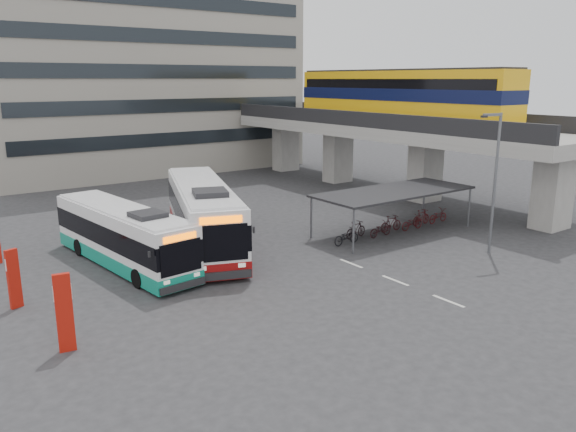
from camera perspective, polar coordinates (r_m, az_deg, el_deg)
ground at (r=26.70m, az=2.42°, el=-5.85°), size 120.00×120.00×0.00m
viaduct at (r=45.29m, az=10.56°, el=10.08°), size 8.00×32.00×9.68m
bike_shelter at (r=33.98m, az=10.65°, el=0.60°), size 10.00×4.00×2.54m
office_block at (r=59.89m, az=-15.15°, el=16.70°), size 30.00×15.00×25.00m
road_markings at (r=26.21m, az=10.84°, el=-6.45°), size 0.15×7.60×0.01m
bus_main at (r=30.90m, az=-8.63°, el=0.08°), size 6.82×12.76×3.72m
bus_teal at (r=28.64m, az=-16.40°, el=-1.99°), size 3.53×10.80×3.14m
pedestrian at (r=28.26m, az=-5.41°, el=-2.85°), size 0.72×0.79×1.81m
lamp_post at (r=30.56m, az=20.21°, el=3.91°), size 1.27×0.43×7.32m
sign_totem_south at (r=20.34m, az=-21.77°, el=-9.02°), size 0.59×0.26×2.75m
sign_totem_mid at (r=24.93m, az=-26.10°, el=-5.66°), size 0.51×0.31×2.44m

